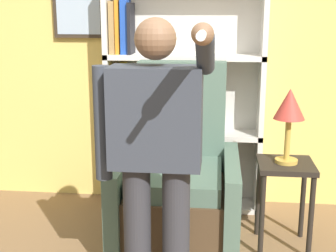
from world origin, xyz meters
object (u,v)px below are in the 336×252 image
Objects in this scene: bookcase at (169,98)px; armchair at (178,190)px; side_table at (285,181)px; table_lamp at (289,109)px; person_standing at (156,149)px.

armchair is (0.13, -0.64, -0.54)m from bookcase.
armchair is 0.74m from side_table.
side_table is 1.21× the size of table_lamp.
bookcase is at bearing 93.36° from person_standing.
bookcase is 1.50× the size of armchair.
armchair is 2.48× the size of table_lamp.
armchair is at bearing 179.08° from side_table.
bookcase is 1.19× the size of person_standing.
armchair is at bearing -78.22° from bookcase.
person_standing reaches higher than table_lamp.
bookcase is at bearing 143.00° from table_lamp.
table_lamp is (0.79, 0.77, 0.07)m from person_standing.
armchair reaches higher than table_lamp.
bookcase reaches higher than person_standing.
bookcase reaches higher than table_lamp.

